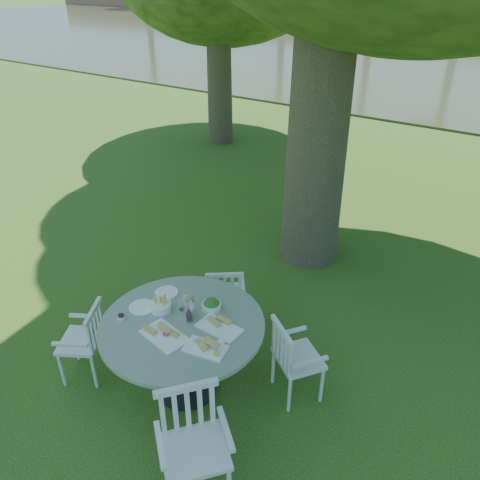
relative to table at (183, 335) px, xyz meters
name	(u,v)px	position (x,y,z in m)	size (l,w,h in m)	color
ground	(231,307)	(-0.38, 1.30, -0.69)	(140.00, 140.00, 0.00)	#1C3B0C
table	(183,335)	(0.00, 0.00, 0.00)	(1.49, 1.49, 0.83)	black
chair_ne	(291,356)	(0.85, 0.50, -0.19)	(0.58, 0.57, 0.84)	silver
chair_nw	(225,293)	(-0.22, 0.97, -0.21)	(0.55, 0.55, 0.80)	silver
chair_sw	(88,337)	(-0.92, -0.36, -0.20)	(0.54, 0.55, 0.82)	silver
chair_se	(192,435)	(0.66, -0.71, -0.12)	(0.66, 0.66, 0.96)	silver
tableware	(183,315)	(-0.03, 0.06, 0.18)	(1.15, 0.79, 0.20)	white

